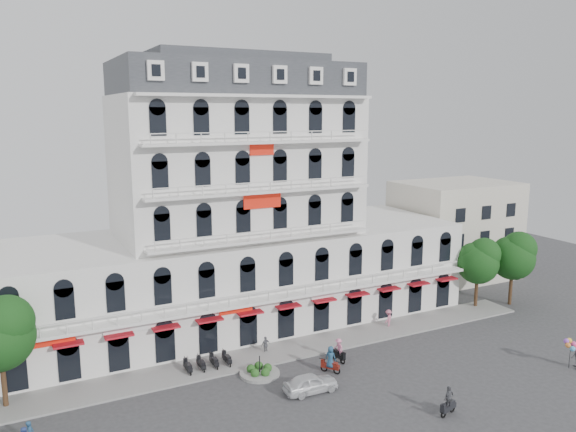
% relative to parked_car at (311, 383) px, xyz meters
% --- Properties ---
extents(ground, '(120.00, 120.00, 0.00)m').
position_rel_parked_car_xyz_m(ground, '(0.73, -1.75, -0.71)').
color(ground, '#38383A').
rests_on(ground, ground).
extents(sidewalk, '(53.00, 4.00, 0.16)m').
position_rel_parked_car_xyz_m(sidewalk, '(0.73, 7.25, -0.63)').
color(sidewalk, gray).
rests_on(sidewalk, ground).
extents(main_building, '(45.00, 15.00, 25.80)m').
position_rel_parked_car_xyz_m(main_building, '(0.73, 16.25, 9.25)').
color(main_building, silver).
rests_on(main_building, ground).
extents(flank_building_east, '(14.00, 10.00, 12.00)m').
position_rel_parked_car_xyz_m(flank_building_east, '(30.73, 18.25, 5.29)').
color(flank_building_east, beige).
rests_on(flank_building_east, ground).
extents(traffic_island, '(3.20, 3.20, 1.60)m').
position_rel_parked_car_xyz_m(traffic_island, '(-2.27, 4.25, -0.45)').
color(traffic_island, gray).
rests_on(traffic_island, ground).
extents(parked_scooter_row, '(4.40, 1.80, 1.10)m').
position_rel_parked_car_xyz_m(parked_scooter_row, '(-5.62, 7.05, -0.71)').
color(parked_scooter_row, black).
rests_on(parked_scooter_row, ground).
extents(tree_west_inner, '(4.76, 4.76, 8.25)m').
position_rel_parked_car_xyz_m(tree_west_inner, '(-20.22, 7.73, 4.98)').
color(tree_west_inner, '#382314').
rests_on(tree_west_inner, ground).
extents(tree_east_inner, '(4.40, 4.37, 7.57)m').
position_rel_parked_car_xyz_m(tree_east_inner, '(24.78, 8.23, 4.51)').
color(tree_east_inner, '#382314').
rests_on(tree_east_inner, ground).
extents(tree_east_outer, '(4.65, 4.65, 8.05)m').
position_rel_parked_car_xyz_m(tree_east_outer, '(28.78, 7.23, 4.84)').
color(tree_east_outer, '#382314').
rests_on(tree_east_outer, ground).
extents(parked_car, '(4.20, 1.78, 1.42)m').
position_rel_parked_car_xyz_m(parked_car, '(0.00, 0.00, 0.00)').
color(parked_car, silver).
rests_on(parked_car, ground).
extents(rider_east, '(1.19, 1.42, 2.25)m').
position_rel_parked_car_xyz_m(rider_east, '(2.93, 2.04, 0.42)').
color(rider_east, maroon).
rests_on(rider_east, ground).
extents(rider_northeast, '(1.67, 0.73, 2.17)m').
position_rel_parked_car_xyz_m(rider_northeast, '(6.88, -7.07, 0.36)').
color(rider_northeast, black).
rests_on(rider_northeast, ground).
extents(rider_center, '(0.69, 1.70, 2.04)m').
position_rel_parked_car_xyz_m(rider_center, '(4.60, 3.51, 0.35)').
color(rider_center, black).
rests_on(rider_center, ground).
extents(pedestrian_mid, '(0.93, 0.52, 1.51)m').
position_rel_parked_car_xyz_m(pedestrian_mid, '(-0.13, 7.75, 0.04)').
color(pedestrian_mid, slate).
rests_on(pedestrian_mid, ground).
extents(pedestrian_right, '(1.34, 1.15, 1.80)m').
position_rel_parked_car_xyz_m(pedestrian_right, '(12.89, 7.75, 0.19)').
color(pedestrian_right, '#C76984').
rests_on(pedestrian_right, ground).
extents(balloon_vendor, '(1.53, 1.39, 2.45)m').
position_rel_parked_car_xyz_m(balloon_vendor, '(21.01, -6.20, 0.55)').
color(balloon_vendor, '#5A5B61').
rests_on(balloon_vendor, ground).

